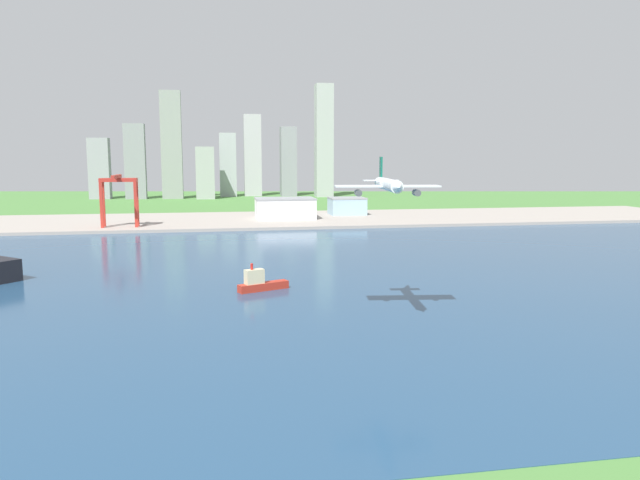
% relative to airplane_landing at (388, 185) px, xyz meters
% --- Properties ---
extents(ground_plane, '(2400.00, 2400.00, 0.00)m').
position_rel_airplane_landing_xyz_m(ground_plane, '(-26.54, 143.58, -46.21)').
color(ground_plane, '#497D3A').
extents(water_bay, '(840.00, 360.00, 0.15)m').
position_rel_airplane_landing_xyz_m(water_bay, '(-26.54, 83.58, -46.13)').
color(water_bay, navy).
rests_on(water_bay, ground).
extents(industrial_pier, '(840.00, 140.00, 2.50)m').
position_rel_airplane_landing_xyz_m(industrial_pier, '(-26.54, 333.58, -44.96)').
color(industrial_pier, '#9E958B').
rests_on(industrial_pier, ground).
extents(airplane_landing, '(35.22, 39.71, 12.89)m').
position_rel_airplane_landing_xyz_m(airplane_landing, '(0.00, 0.00, 0.00)').
color(airplane_landing, silver).
extents(tugboat_small, '(21.99, 12.45, 11.86)m').
position_rel_airplane_landing_xyz_m(tugboat_small, '(-38.17, 55.34, -42.73)').
color(tugboat_small, '#B22D1E').
rests_on(tugboat_small, water_bay).
extents(port_crane_red, '(27.40, 34.62, 40.17)m').
position_rel_airplane_landing_xyz_m(port_crane_red, '(-128.00, 285.82, -14.77)').
color(port_crane_red, '#B72D23').
rests_on(port_crane_red, industrial_pier).
extents(warehouse_main, '(51.56, 35.84, 18.11)m').
position_rel_airplane_landing_xyz_m(warehouse_main, '(4.39, 329.90, -34.63)').
color(warehouse_main, white).
rests_on(warehouse_main, industrial_pier).
extents(warehouse_annex, '(33.07, 28.41, 16.08)m').
position_rel_airplane_landing_xyz_m(warehouse_annex, '(66.30, 357.71, -35.65)').
color(warehouse_annex, '#99BCD1').
rests_on(warehouse_annex, industrial_pier).
extents(distant_skyline, '(334.41, 72.38, 158.88)m').
position_rel_airplane_landing_xyz_m(distant_skyline, '(-36.54, 666.79, 11.25)').
color(distant_skyline, '#95949E').
rests_on(distant_skyline, ground).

